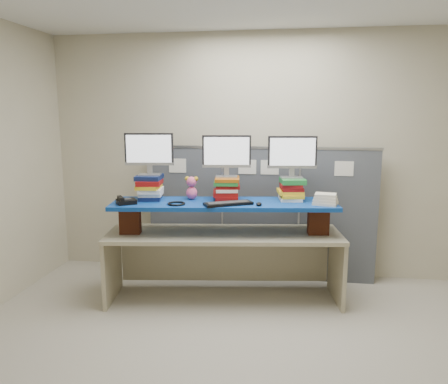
% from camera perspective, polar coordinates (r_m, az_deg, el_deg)
% --- Properties ---
extents(room, '(5.00, 4.00, 2.80)m').
position_cam_1_polar(room, '(3.12, 2.72, 1.16)').
color(room, beige).
rests_on(room, ground).
extents(cubicle_partition, '(2.60, 0.06, 1.53)m').
position_cam_1_polar(cubicle_partition, '(4.99, 4.75, -2.76)').
color(cubicle_partition, '#454952').
rests_on(cubicle_partition, ground).
extents(desk, '(2.41, 0.99, 0.71)m').
position_cam_1_polar(desk, '(4.44, 0.00, -7.08)').
color(desk, tan).
rests_on(desk, ground).
extents(brick_pier_left, '(0.21, 0.14, 0.27)m').
position_cam_1_polar(brick_pier_left, '(4.43, -12.16, -3.61)').
color(brick_pier_left, brown).
rests_on(brick_pier_left, desk).
extents(brick_pier_right, '(0.21, 0.14, 0.27)m').
position_cam_1_polar(brick_pier_right, '(4.40, 12.21, -3.70)').
color(brick_pier_right, brown).
rests_on(brick_pier_right, desk).
extents(blue_board, '(2.27, 0.84, 0.04)m').
position_cam_1_polar(blue_board, '(4.33, 0.00, -1.56)').
color(blue_board, navy).
rests_on(blue_board, brick_pier_left).
extents(book_stack_left, '(0.28, 0.33, 0.25)m').
position_cam_1_polar(book_stack_left, '(4.49, -9.64, 0.67)').
color(book_stack_left, '#111E4B').
rests_on(book_stack_left, blue_board).
extents(book_stack_center, '(0.30, 0.33, 0.23)m').
position_cam_1_polar(book_stack_center, '(4.42, 0.34, 0.49)').
color(book_stack_center, maroon).
rests_on(book_stack_center, blue_board).
extents(book_stack_right, '(0.30, 0.33, 0.22)m').
position_cam_1_polar(book_stack_right, '(4.47, 8.76, 0.36)').
color(book_stack_right, white).
rests_on(book_stack_right, blue_board).
extents(monitor_left, '(0.49, 0.16, 0.42)m').
position_cam_1_polar(monitor_left, '(4.45, -9.76, 5.25)').
color(monitor_left, '#A1A2A6').
rests_on(monitor_left, book_stack_left).
extents(monitor_center, '(0.49, 0.16, 0.42)m').
position_cam_1_polar(monitor_center, '(4.37, 0.34, 5.04)').
color(monitor_center, '#A1A2A6').
rests_on(monitor_center, book_stack_center).
extents(monitor_right, '(0.49, 0.16, 0.42)m').
position_cam_1_polar(monitor_right, '(4.42, 8.91, 4.87)').
color(monitor_right, '#A1A2A6').
rests_on(monitor_right, book_stack_right).
extents(keyboard, '(0.48, 0.36, 0.03)m').
position_cam_1_polar(keyboard, '(4.18, 0.55, -1.51)').
color(keyboard, black).
rests_on(keyboard, blue_board).
extents(mouse, '(0.06, 0.10, 0.03)m').
position_cam_1_polar(mouse, '(4.17, 4.59, -1.56)').
color(mouse, black).
rests_on(mouse, blue_board).
extents(desk_phone, '(0.23, 0.23, 0.07)m').
position_cam_1_polar(desk_phone, '(4.33, -12.73, -1.16)').
color(desk_phone, black).
rests_on(desk_phone, blue_board).
extents(headset, '(0.18, 0.18, 0.02)m').
position_cam_1_polar(headset, '(4.23, -6.24, -1.51)').
color(headset, black).
rests_on(headset, blue_board).
extents(plush_toy, '(0.14, 0.10, 0.24)m').
position_cam_1_polar(plush_toy, '(4.45, -4.25, 0.57)').
color(plush_toy, '#F65D90').
rests_on(plush_toy, blue_board).
extents(binder_stack, '(0.26, 0.22, 0.11)m').
position_cam_1_polar(binder_stack, '(4.30, 13.11, -0.95)').
color(binder_stack, silver).
rests_on(binder_stack, blue_board).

